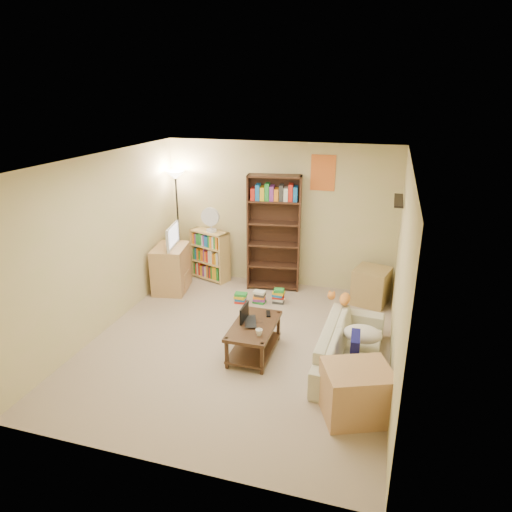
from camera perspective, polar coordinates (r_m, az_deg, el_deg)
name	(u,v)px	position (r m, az deg, el deg)	size (l,w,h in m)	color
room	(238,231)	(5.74, -2.25, 3.16)	(4.50, 4.54, 2.52)	tan
sofa	(351,347)	(5.94, 11.74, -11.08)	(0.78, 1.81, 0.52)	#BEB89D
navy_pillow	(355,347)	(5.48, 12.25, -11.07)	(0.34, 0.10, 0.31)	#141459
cream_blanket	(363,334)	(5.88, 13.18, -9.47)	(0.48, 0.34, 0.21)	silver
tabby_cat	(342,298)	(6.41, 10.76, -5.22)	(0.41, 0.16, 0.14)	orange
coffee_table	(254,335)	(6.05, -0.26, -9.80)	(0.54, 0.97, 0.43)	#45311A
laptop	(255,322)	(6.01, -0.18, -8.23)	(0.33, 0.41, 0.03)	black
laptop_screen	(244,313)	(5.99, -1.47, -7.08)	(0.01, 0.32, 0.21)	white
mug	(259,332)	(5.71, 0.38, -9.53)	(0.10, 0.10, 0.08)	white
tv_remote	(268,314)	(6.22, 1.54, -7.22)	(0.05, 0.17, 0.02)	black
tv_stand	(171,268)	(8.00, -10.56, -1.54)	(0.52, 0.73, 0.79)	tan
television	(169,236)	(7.81, -10.83, 2.46)	(0.21, 0.67, 0.38)	black
tall_bookshelf	(274,230)	(7.74, 2.25, 3.21)	(0.93, 0.42, 1.99)	#412519
short_bookshelf	(210,255)	(8.34, -5.76, 0.11)	(0.77, 0.51, 0.92)	tan
desk_fan	(211,219)	(8.07, -5.71, 4.60)	(0.33, 0.18, 0.44)	silver
floor_lamp	(176,194)	(8.20, -9.92, 7.68)	(0.33, 0.33, 1.98)	black
side_table	(371,286)	(7.64, 14.21, -3.66)	(0.52, 0.52, 0.60)	tan
end_cabinet	(356,392)	(5.14, 12.44, -16.27)	(0.69, 0.57, 0.57)	tan
book_stacks	(262,297)	(7.49, 0.72, -5.13)	(0.79, 0.33, 0.24)	red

